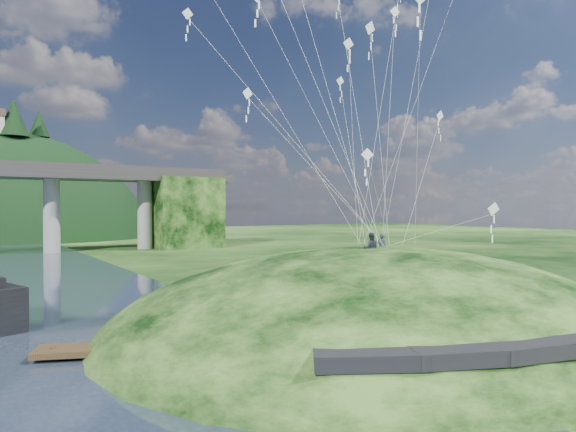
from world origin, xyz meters
TOP-DOWN VIEW (x-y plane):
  - ground at (0.00, 0.00)m, footprint 320.00×320.00m
  - grass_hill at (8.00, 2.00)m, footprint 36.00×32.00m
  - footpath at (7.46, -9.74)m, footprint 22.29×5.84m
  - wooden_dock at (-5.38, 3.62)m, footprint 12.02×6.48m
  - kite_flyers at (8.15, 2.38)m, footprint 3.23×2.36m
  - kite_swarm at (7.07, 4.05)m, footprint 18.89×17.32m

SIDE VIEW (x-z plane):
  - grass_hill at x=8.00m, z-range -8.00..5.00m
  - ground at x=0.00m, z-range 0.00..0.00m
  - wooden_dock at x=-5.38m, z-range -0.05..0.82m
  - footpath at x=7.46m, z-range 1.67..2.50m
  - kite_flyers at x=8.15m, z-range 4.92..6.96m
  - kite_swarm at x=7.07m, z-range 9.38..30.05m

